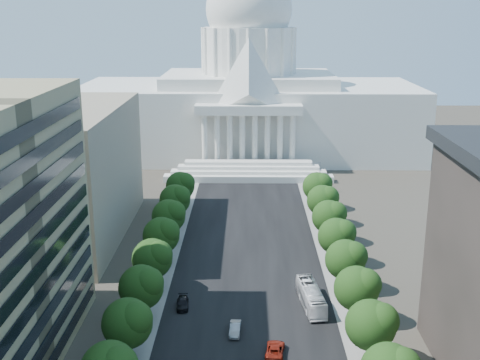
{
  "coord_description": "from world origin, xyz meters",
  "views": [
    {
      "loc": [
        -0.22,
        -31.57,
        50.9
      ],
      "look_at": [
        -1.76,
        84.54,
        17.93
      ],
      "focal_mm": 45.0,
      "sensor_mm": 36.0,
      "label": 1
    }
  ],
  "objects_px": {
    "car_silver": "(235,329)",
    "car_red": "(275,350)",
    "car_dark_b": "(183,303)",
    "city_bus": "(311,297)"
  },
  "relations": [
    {
      "from": "car_silver",
      "to": "car_dark_b",
      "type": "relative_size",
      "value": 0.96
    },
    {
      "from": "car_dark_b",
      "to": "city_bus",
      "type": "bearing_deg",
      "value": -2.46
    },
    {
      "from": "car_red",
      "to": "car_silver",
      "type": "bearing_deg",
      "value": -36.82
    },
    {
      "from": "car_silver",
      "to": "car_red",
      "type": "height_order",
      "value": "same"
    },
    {
      "from": "car_silver",
      "to": "city_bus",
      "type": "distance_m",
      "value": 16.42
    },
    {
      "from": "car_silver",
      "to": "car_dark_b",
      "type": "height_order",
      "value": "car_silver"
    },
    {
      "from": "car_silver",
      "to": "car_red",
      "type": "distance_m",
      "value": 8.75
    },
    {
      "from": "car_silver",
      "to": "city_bus",
      "type": "xyz_separation_m",
      "value": [
        13.3,
        9.57,
        1.01
      ]
    },
    {
      "from": "car_red",
      "to": "city_bus",
      "type": "relative_size",
      "value": 0.45
    },
    {
      "from": "car_silver",
      "to": "car_red",
      "type": "relative_size",
      "value": 0.84
    }
  ]
}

